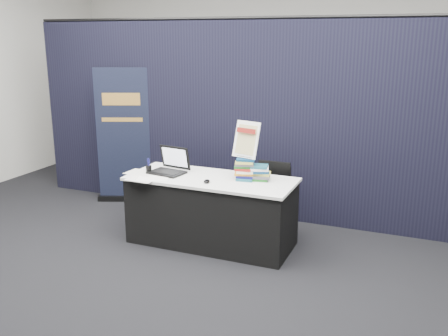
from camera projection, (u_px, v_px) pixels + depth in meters
floor at (189, 263)px, 5.03m from camera, size 8.00×8.00×0.00m
wall_back at (297, 65)px, 8.15m from camera, size 8.00×0.02×3.50m
drape_partition at (246, 121)px, 6.15m from camera, size 6.00×0.08×2.40m
display_table at (211, 211)px, 5.43m from camera, size 1.80×0.75×0.75m
laptop at (169, 167)px, 5.52m from camera, size 0.41×0.35×0.28m
mouse at (207, 181)px, 5.15m from camera, size 0.09×0.11×0.03m
brochure_left at (141, 173)px, 5.52m from camera, size 0.35×0.26×0.00m
brochure_mid at (142, 179)px, 5.28m from camera, size 0.32×0.23×0.00m
brochure_right at (153, 178)px, 5.32m from camera, size 0.39×0.33×0.00m
pen_cup at (149, 169)px, 5.52m from camera, size 0.07×0.07×0.08m
book_stack_tall at (245, 169)px, 5.23m from camera, size 0.22×0.18×0.23m
book_stack_short at (260, 172)px, 5.23m from camera, size 0.22×0.19×0.16m
info_sign at (246, 140)px, 5.18m from camera, size 0.31×0.18×0.39m
pullup_banner at (124, 144)px, 6.73m from camera, size 0.75×0.39×1.82m
stacking_chair at (270, 197)px, 5.56m from camera, size 0.39×0.40×0.85m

